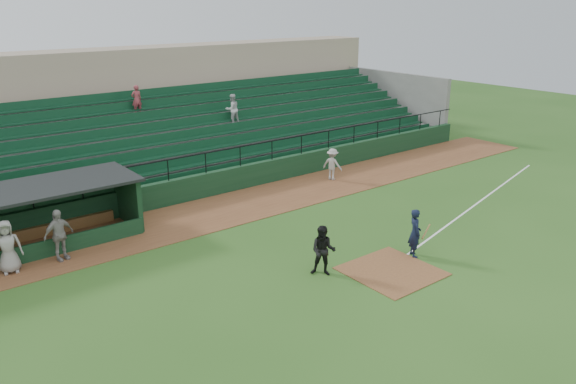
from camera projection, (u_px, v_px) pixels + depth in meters
ground at (371, 262)px, 20.95m from camera, size 90.00×90.00×0.00m
warning_track at (249, 204)px, 26.92m from camera, size 40.00×4.00×0.03m
home_plate_dirt at (392, 271)px, 20.20m from camera, size 3.00×3.00×0.03m
foul_line at (472, 207)px, 26.52m from camera, size 17.49×4.44×0.01m
stadium_structure at (165, 127)px, 32.49m from camera, size 38.00×13.08×6.40m
dugout at (18, 214)px, 21.97m from camera, size 8.90×3.20×2.42m
batter_at_plate at (415, 233)px, 21.16m from camera, size 1.16×0.82×1.87m
umpire at (323, 251)px, 19.70m from camera, size 1.11×1.12×1.82m
runner at (332, 164)px, 30.24m from camera, size 0.98×1.26×1.71m
dugout_player_a at (59, 235)px, 20.76m from camera, size 1.24×0.74×1.97m
dugout_player_b at (7, 247)px, 19.81m from camera, size 1.04×0.76×1.94m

